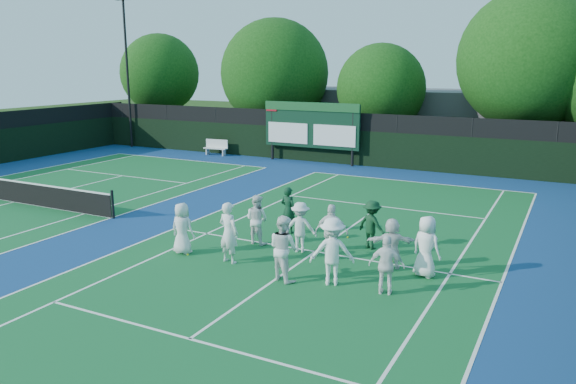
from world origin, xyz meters
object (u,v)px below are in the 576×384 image
at_px(scoreboard, 311,126).
at_px(tennis_net, 14,191).
at_px(bench, 216,147).
at_px(coach_left, 288,210).

bearing_deg(scoreboard, tennis_net, -115.60).
bearing_deg(bench, coach_left, -47.42).
distance_m(scoreboard, coach_left, 14.27).
distance_m(tennis_net, bench, 14.38).
height_order(tennis_net, coach_left, coach_left).
bearing_deg(tennis_net, bench, 88.38).
xyz_separation_m(scoreboard, coach_left, (5.33, -13.17, -1.38)).
bearing_deg(scoreboard, bench, -178.14).
relative_size(bench, coach_left, 0.99).
relative_size(scoreboard, coach_left, 3.69).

